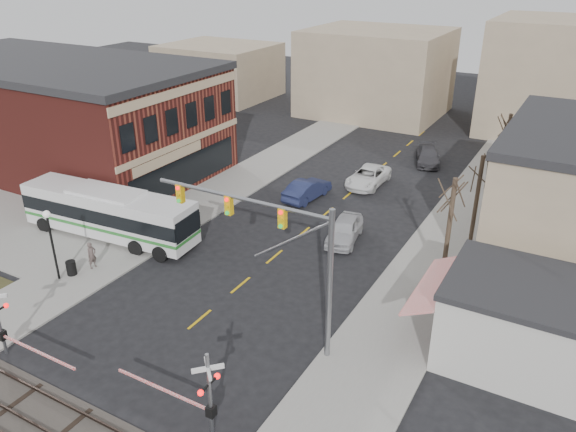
% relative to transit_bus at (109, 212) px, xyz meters
% --- Properties ---
extents(ground, '(160.00, 160.00, 0.00)m').
position_rel_transit_bus_xyz_m(ground, '(11.40, -6.88, -1.89)').
color(ground, black).
rests_on(ground, ground).
extents(sidewalk_west, '(5.00, 60.00, 0.12)m').
position_rel_transit_bus_xyz_m(sidewalk_west, '(1.90, 13.12, -1.83)').
color(sidewalk_west, gray).
rests_on(sidewalk_west, ground).
extents(sidewalk_east, '(5.00, 60.00, 0.12)m').
position_rel_transit_bus_xyz_m(sidewalk_east, '(20.90, 13.12, -1.83)').
color(sidewalk_east, gray).
rests_on(sidewalk_east, ground).
extents(brick_building, '(30.40, 15.40, 9.60)m').
position_rel_transit_bus_xyz_m(brick_building, '(-15.58, 9.12, 2.92)').
color(brick_building, maroon).
rests_on(brick_building, ground).
extents(awning_shop, '(9.74, 6.20, 4.30)m').
position_rel_transit_bus_xyz_m(awning_shop, '(27.37, 0.12, 0.27)').
color(awning_shop, beige).
rests_on(awning_shop, ground).
extents(tree_east_a, '(0.28, 0.28, 6.75)m').
position_rel_transit_bus_xyz_m(tree_east_a, '(21.90, 5.12, 1.60)').
color(tree_east_a, '#382B21').
rests_on(tree_east_a, sidewalk_east).
extents(tree_east_b, '(0.28, 0.28, 6.30)m').
position_rel_transit_bus_xyz_m(tree_east_b, '(22.20, 11.12, 1.38)').
color(tree_east_b, '#382B21').
rests_on(tree_east_b, sidewalk_east).
extents(tree_east_c, '(0.28, 0.28, 7.20)m').
position_rel_transit_bus_xyz_m(tree_east_c, '(22.40, 19.12, 1.83)').
color(tree_east_c, '#382B21').
rests_on(tree_east_c, sidewalk_east).
extents(transit_bus, '(13.26, 3.83, 3.37)m').
position_rel_transit_bus_xyz_m(transit_bus, '(0.00, 0.00, 0.00)').
color(transit_bus, silver).
rests_on(transit_bus, ground).
extents(traffic_signal_mast, '(9.85, 0.30, 8.00)m').
position_rel_transit_bus_xyz_m(traffic_signal_mast, '(16.07, -4.26, 3.84)').
color(traffic_signal_mast, gray).
rests_on(traffic_signal_mast, ground).
extents(rr_crossing_west, '(5.60, 1.36, 4.00)m').
position_rel_transit_bus_xyz_m(rr_crossing_west, '(5.18, -11.87, 0.07)').
color(rr_crossing_west, gray).
rests_on(rr_crossing_west, ground).
extents(rr_crossing_east, '(5.60, 1.36, 4.00)m').
position_rel_transit_bus_xyz_m(rr_crossing_east, '(16.28, -10.92, 0.07)').
color(rr_crossing_east, gray).
rests_on(rr_crossing_east, ground).
extents(street_lamp, '(0.44, 0.44, 4.53)m').
position_rel_transit_bus_xyz_m(street_lamp, '(1.44, -5.80, 1.45)').
color(street_lamp, black).
rests_on(street_lamp, sidewalk_west).
extents(trash_bin, '(0.60, 0.60, 0.90)m').
position_rel_transit_bus_xyz_m(trash_bin, '(1.74, -5.06, -1.33)').
color(trash_bin, black).
rests_on(trash_bin, sidewalk_west).
extents(car_a, '(2.73, 5.03, 1.62)m').
position_rel_transit_bus_xyz_m(car_a, '(14.41, 7.55, -1.08)').
color(car_a, '#B5B6BA').
rests_on(car_a, ground).
extents(car_b, '(2.21, 5.11, 1.63)m').
position_rel_transit_bus_xyz_m(car_b, '(8.79, 12.75, -1.08)').
color(car_b, '#1A2143').
rests_on(car_b, ground).
extents(car_c, '(2.55, 5.48, 1.52)m').
position_rel_transit_bus_xyz_m(car_c, '(11.95, 17.95, -1.13)').
color(car_c, white).
rests_on(car_c, ground).
extents(car_d, '(3.57, 5.41, 1.46)m').
position_rel_transit_bus_xyz_m(car_d, '(14.80, 25.94, -1.17)').
color(car_d, '#3B3B3F').
rests_on(car_d, ground).
extents(pedestrian_near, '(0.44, 0.65, 1.75)m').
position_rel_transit_bus_xyz_m(pedestrian_near, '(2.26, -3.82, -0.90)').
color(pedestrian_near, '#574945').
rests_on(pedestrian_near, sidewalk_west).
extents(pedestrian_far, '(0.98, 1.02, 1.66)m').
position_rel_transit_bus_xyz_m(pedestrian_far, '(1.99, 1.02, -0.94)').
color(pedestrian_far, '#3A3C65').
rests_on(pedestrian_far, sidewalk_west).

